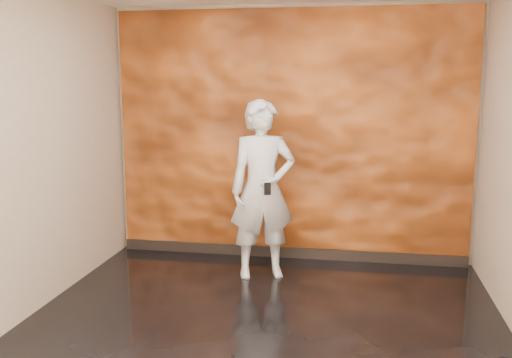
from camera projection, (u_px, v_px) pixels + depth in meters
name	position (u px, v px, depth m)	size (l,w,h in m)	color
room	(261.00, 159.00, 4.39)	(4.02, 4.02, 2.81)	black
feature_wall	(291.00, 136.00, 6.29)	(3.90, 0.06, 2.75)	orange
baseboard	(289.00, 252.00, 6.48)	(3.90, 0.04, 0.12)	black
man	(263.00, 190.00, 5.75)	(0.66, 0.43, 1.81)	#9498A2
phone	(268.00, 189.00, 5.48)	(0.07, 0.01, 0.12)	black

